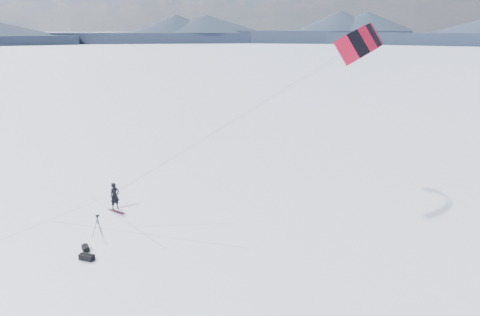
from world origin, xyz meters
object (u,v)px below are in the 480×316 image
Objects in this scene: tripod at (98,222)px; gear_bag_a at (87,257)px; gear_bag_b at (86,248)px; snowkiter at (116,209)px; snowboard at (116,212)px.

gear_bag_a is at bearing -52.49° from tripod.
gear_bag_a reaches higher than gear_bag_b.
snowkiter is 0.52m from snowboard.
snowboard is 1.03× the size of tripod.
snowboard is 6.65m from gear_bag_a.
tripod is (2.44, -3.49, 0.88)m from snowkiter.
gear_bag_a reaches higher than snowboard.
tripod reaches higher than gear_bag_b.
gear_bag_a is (4.21, -5.78, 0.16)m from snowkiter.
gear_bag_b is (-0.93, 0.67, -0.02)m from gear_bag_a.
snowboard is 1.85× the size of gear_bag_b.
tripod is at bearing -136.28° from snowkiter.
snowkiter is 1.33× the size of snowboard.
snowkiter is at bearing 113.03° from gear_bag_a.
snowkiter reaches higher than snowboard.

